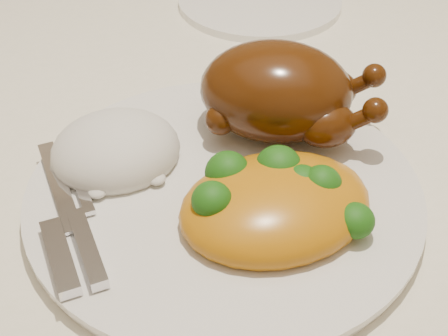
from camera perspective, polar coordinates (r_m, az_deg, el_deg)
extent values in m
cube|color=brown|center=(0.67, -10.83, 6.11)|extent=(1.60, 0.90, 0.04)
cube|color=white|center=(0.66, -11.08, 7.84)|extent=(1.72, 1.02, 0.01)
cylinder|color=white|center=(0.49, 0.00, -2.37)|extent=(0.36, 0.36, 0.01)
cylinder|color=white|center=(0.80, 3.29, 14.97)|extent=(0.22, 0.22, 0.01)
ellipsoid|color=#482207|center=(0.53, 4.76, 7.02)|extent=(0.16, 0.14, 0.08)
ellipsoid|color=#482207|center=(0.51, 4.00, 8.39)|extent=(0.07, 0.06, 0.03)
ellipsoid|color=#482207|center=(0.51, 9.41, 3.87)|extent=(0.05, 0.04, 0.04)
sphere|color=#482207|center=(0.51, 13.67, 5.15)|extent=(0.02, 0.02, 0.02)
ellipsoid|color=#482207|center=(0.56, 9.62, 6.99)|extent=(0.05, 0.04, 0.04)
sphere|color=#482207|center=(0.55, 13.57, 8.21)|extent=(0.02, 0.02, 0.02)
sphere|color=#482207|center=(0.52, -0.34, 4.45)|extent=(0.03, 0.03, 0.03)
sphere|color=#482207|center=(0.57, 0.71, 7.92)|extent=(0.03, 0.03, 0.03)
ellipsoid|color=silver|center=(0.52, -9.85, 1.56)|extent=(0.12, 0.11, 0.06)
ellipsoid|color=orange|center=(0.46, 4.72, -3.53)|extent=(0.16, 0.13, 0.05)
ellipsoid|color=orange|center=(0.48, 8.81, -1.90)|extent=(0.07, 0.06, 0.03)
ellipsoid|color=#113C0A|center=(0.46, 8.87, -1.70)|extent=(0.03, 0.03, 0.03)
ellipsoid|color=#113C0A|center=(0.45, 11.88, -4.72)|extent=(0.03, 0.03, 0.02)
ellipsoid|color=#113C0A|center=(0.47, 7.01, -1.91)|extent=(0.04, 0.04, 0.04)
ellipsoid|color=#113C0A|center=(0.47, 0.33, -0.49)|extent=(0.03, 0.03, 0.03)
ellipsoid|color=#113C0A|center=(0.44, -1.12, -2.97)|extent=(0.03, 0.03, 0.03)
ellipsoid|color=#113C0A|center=(0.47, 4.99, 0.10)|extent=(0.04, 0.04, 0.03)
cube|color=silver|center=(0.50, -14.87, -1.48)|extent=(0.03, 0.11, 0.00)
cube|color=silver|center=(0.44, -14.77, -7.88)|extent=(0.03, 0.07, 0.01)
cube|color=silver|center=(0.45, -12.40, -7.14)|extent=(0.03, 0.08, 0.01)
cube|color=silver|center=(0.50, -12.79, -1.11)|extent=(0.03, 0.08, 0.00)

